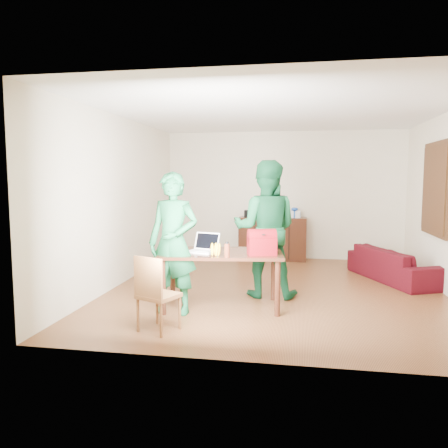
% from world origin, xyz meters
% --- Properties ---
extents(room, '(5.20, 5.70, 2.90)m').
position_xyz_m(room, '(0.01, 0.13, 1.31)').
color(room, '#482312').
rests_on(room, ground).
extents(table, '(1.69, 1.09, 0.75)m').
position_xyz_m(table, '(-0.66, -1.05, 0.65)').
color(table, black).
rests_on(table, ground).
extents(chair, '(0.51, 0.50, 0.87)m').
position_xyz_m(chair, '(-1.19, -2.08, 0.25)').
color(chair, brown).
rests_on(chair, ground).
extents(person_near, '(0.71, 0.52, 1.80)m').
position_xyz_m(person_near, '(-1.21, -1.40, 0.90)').
color(person_near, '#12522C').
rests_on(person_near, ground).
extents(person_far, '(0.98, 0.78, 1.97)m').
position_xyz_m(person_far, '(-0.13, -0.38, 0.99)').
color(person_far, '#12512D').
rests_on(person_far, ground).
extents(laptop, '(0.41, 0.34, 0.25)m').
position_xyz_m(laptop, '(-0.91, -1.14, 0.79)').
color(laptop, white).
rests_on(laptop, table).
extents(bananas, '(0.18, 0.12, 0.06)m').
position_xyz_m(bananas, '(-0.67, -1.37, 0.78)').
color(bananas, gold).
rests_on(bananas, table).
extents(bottle, '(0.08, 0.08, 0.19)m').
position_xyz_m(bottle, '(-0.52, -1.44, 0.84)').
color(bottle, '#5E2515').
rests_on(bottle, table).
extents(red_bag, '(0.40, 0.30, 0.26)m').
position_xyz_m(red_bag, '(-0.11, -1.17, 0.88)').
color(red_bag, maroon).
rests_on(red_bag, table).
extents(sofa, '(1.40, 1.99, 0.54)m').
position_xyz_m(sofa, '(1.95, 0.96, 0.27)').
color(sofa, '#400812').
rests_on(sofa, ground).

